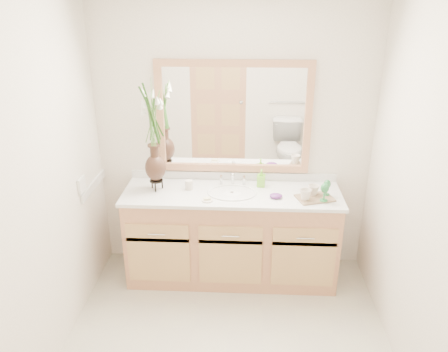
# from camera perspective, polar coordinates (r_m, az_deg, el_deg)

# --- Properties ---
(wall_back) EXTENTS (2.40, 0.02, 2.40)m
(wall_back) POSITION_cam_1_polar(r_m,az_deg,el_deg) (3.82, 1.24, 4.73)
(wall_back) COLOR white
(wall_back) RESTS_ON floor
(wall_left) EXTENTS (0.02, 2.60, 2.40)m
(wall_left) POSITION_cam_1_polar(r_m,az_deg,el_deg) (2.92, -23.92, -3.20)
(wall_left) COLOR white
(wall_left) RESTS_ON floor
(wall_right) EXTENTS (0.02, 2.60, 2.40)m
(wall_right) POSITION_cam_1_polar(r_m,az_deg,el_deg) (2.83, 25.41, -4.28)
(wall_right) COLOR white
(wall_right) RESTS_ON floor
(vanity) EXTENTS (1.80, 0.55, 0.80)m
(vanity) POSITION_cam_1_polar(r_m,az_deg,el_deg) (3.89, 1.00, -7.86)
(vanity) COLOR tan
(vanity) RESTS_ON floor
(counter) EXTENTS (1.84, 0.57, 0.03)m
(counter) POSITION_cam_1_polar(r_m,az_deg,el_deg) (3.70, 1.05, -2.32)
(counter) COLOR white
(counter) RESTS_ON vanity
(sink) EXTENTS (0.38, 0.34, 0.23)m
(sink) POSITION_cam_1_polar(r_m,az_deg,el_deg) (3.70, 1.03, -2.99)
(sink) COLOR white
(sink) RESTS_ON counter
(mirror) EXTENTS (1.32, 0.04, 0.97)m
(mirror) POSITION_cam_1_polar(r_m,az_deg,el_deg) (3.74, 1.25, 7.61)
(mirror) COLOR white
(mirror) RESTS_ON wall_back
(switch_plate) EXTENTS (0.02, 0.12, 0.12)m
(switch_plate) POSITION_cam_1_polar(r_m,az_deg,el_deg) (3.64, -18.10, -1.11)
(switch_plate) COLOR white
(switch_plate) RESTS_ON wall_left
(flower_vase) EXTENTS (0.20, 0.20, 0.84)m
(flower_vase) POSITION_cam_1_polar(r_m,az_deg,el_deg) (3.59, -9.30, 6.56)
(flower_vase) COLOR black
(flower_vase) RESTS_ON counter
(tumbler) EXTENTS (0.06, 0.06, 0.08)m
(tumbler) POSITION_cam_1_polar(r_m,az_deg,el_deg) (3.74, -4.60, -1.16)
(tumbler) COLOR beige
(tumbler) RESTS_ON counter
(soap_dish) EXTENTS (0.09, 0.09, 0.03)m
(soap_dish) POSITION_cam_1_polar(r_m,az_deg,el_deg) (3.54, -2.21, -3.13)
(soap_dish) COLOR beige
(soap_dish) RESTS_ON counter
(soap_bottle) EXTENTS (0.07, 0.07, 0.14)m
(soap_bottle) POSITION_cam_1_polar(r_m,az_deg,el_deg) (3.79, 4.89, -0.37)
(soap_bottle) COLOR #74CF30
(soap_bottle) RESTS_ON counter
(purple_dish) EXTENTS (0.13, 0.11, 0.04)m
(purple_dish) POSITION_cam_1_polar(r_m,az_deg,el_deg) (3.60, 6.80, -2.59)
(purple_dish) COLOR #5C2570
(purple_dish) RESTS_ON counter
(tray) EXTENTS (0.33, 0.27, 0.01)m
(tray) POSITION_cam_1_polar(r_m,az_deg,el_deg) (3.65, 11.77, -2.84)
(tray) COLOR brown
(tray) RESTS_ON counter
(mug_left) EXTENTS (0.11, 0.11, 0.09)m
(mug_left) POSITION_cam_1_polar(r_m,az_deg,el_deg) (3.57, 10.58, -2.34)
(mug_left) COLOR beige
(mug_left) RESTS_ON tray
(mug_right) EXTENTS (0.09, 0.09, 0.09)m
(mug_right) POSITION_cam_1_polar(r_m,az_deg,el_deg) (3.66, 11.60, -1.78)
(mug_right) COLOR beige
(mug_right) RESTS_ON tray
(goblet_front) EXTENTS (0.07, 0.07, 0.15)m
(goblet_front) POSITION_cam_1_polar(r_m,az_deg,el_deg) (3.56, 13.02, -1.67)
(goblet_front) COLOR #257137
(goblet_front) RESTS_ON tray
(goblet_back) EXTENTS (0.06, 0.06, 0.13)m
(goblet_back) POSITION_cam_1_polar(r_m,az_deg,el_deg) (3.67, 13.32, -1.13)
(goblet_back) COLOR #257137
(goblet_back) RESTS_ON tray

